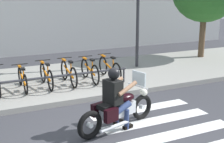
% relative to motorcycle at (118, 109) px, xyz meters
% --- Properties ---
extents(ground_plane, '(48.00, 48.00, 0.00)m').
position_rel_motorcycle_xyz_m(ground_plane, '(-0.26, -0.01, -0.45)').
color(ground_plane, '#38383D').
extents(sidewalk, '(24.00, 4.40, 0.15)m').
position_rel_motorcycle_xyz_m(sidewalk, '(-0.26, 4.05, -0.38)').
color(sidewalk, gray).
rests_on(sidewalk, ground).
extents(crosswalk_stripe_1, '(2.80, 0.40, 0.01)m').
position_rel_motorcycle_xyz_m(crosswalk_stripe_1, '(1.04, -0.81, -0.45)').
color(crosswalk_stripe_1, white).
rests_on(crosswalk_stripe_1, ground).
extents(crosswalk_stripe_2, '(2.80, 0.40, 0.01)m').
position_rel_motorcycle_xyz_m(crosswalk_stripe_2, '(1.04, -0.01, -0.45)').
color(crosswalk_stripe_2, white).
rests_on(crosswalk_stripe_2, ground).
extents(crosswalk_stripe_3, '(2.80, 0.40, 0.01)m').
position_rel_motorcycle_xyz_m(crosswalk_stripe_3, '(1.04, 0.79, -0.45)').
color(crosswalk_stripe_3, white).
rests_on(crosswalk_stripe_3, ground).
extents(motorcycle, '(2.13, 0.90, 1.21)m').
position_rel_motorcycle_xyz_m(motorcycle, '(0.00, 0.00, 0.00)').
color(motorcycle, black).
rests_on(motorcycle, ground).
extents(rider, '(0.72, 0.65, 1.43)m').
position_rel_motorcycle_xyz_m(rider, '(-0.08, -0.02, 0.36)').
color(rider, black).
rests_on(rider, ground).
extents(bicycle_3, '(0.48, 1.57, 0.72)m').
position_rel_motorcycle_xyz_m(bicycle_3, '(-1.53, 3.30, 0.03)').
color(bicycle_3, black).
rests_on(bicycle_3, sidewalk).
extents(bicycle_4, '(0.48, 1.64, 0.78)m').
position_rel_motorcycle_xyz_m(bicycle_4, '(-0.82, 3.30, 0.05)').
color(bicycle_4, black).
rests_on(bicycle_4, sidewalk).
extents(bicycle_5, '(0.48, 1.67, 0.79)m').
position_rel_motorcycle_xyz_m(bicycle_5, '(-0.11, 3.30, 0.06)').
color(bicycle_5, black).
rests_on(bicycle_5, sidewalk).
extents(bicycle_6, '(0.48, 1.60, 0.78)m').
position_rel_motorcycle_xyz_m(bicycle_6, '(0.60, 3.30, 0.05)').
color(bicycle_6, black).
rests_on(bicycle_6, sidewalk).
extents(bicycle_7, '(0.48, 1.76, 0.80)m').
position_rel_motorcycle_xyz_m(bicycle_7, '(1.31, 3.30, 0.06)').
color(bicycle_7, black).
rests_on(bicycle_7, sidewalk).
extents(bike_rack, '(5.56, 0.07, 0.49)m').
position_rel_motorcycle_xyz_m(bike_rack, '(-1.18, 2.75, 0.12)').
color(bike_rack, '#333338').
rests_on(bike_rack, sidewalk).
extents(street_lamp, '(0.28, 0.28, 4.48)m').
position_rel_motorcycle_xyz_m(street_lamp, '(3.01, 4.45, 2.24)').
color(street_lamp, '#2D2D33').
rests_on(street_lamp, ground).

